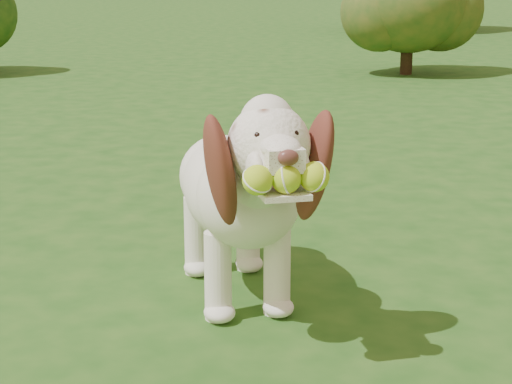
# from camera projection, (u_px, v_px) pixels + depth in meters

# --- Properties ---
(ground) EXTENTS (80.00, 80.00, 0.00)m
(ground) POSITION_uv_depth(u_px,v_px,m) (229.00, 343.00, 2.88)
(ground) COLOR #1A4914
(ground) RESTS_ON ground
(dog) EXTENTS (0.74, 1.28, 0.85)m
(dog) POSITION_uv_depth(u_px,v_px,m) (240.00, 186.00, 3.11)
(dog) COLOR white
(dog) RESTS_ON ground
(shrub_c) EXTENTS (1.32, 1.32, 1.37)m
(shrub_c) POSITION_uv_depth(u_px,v_px,m) (409.00, 3.00, 9.58)
(shrub_c) COLOR #382314
(shrub_c) RESTS_ON ground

